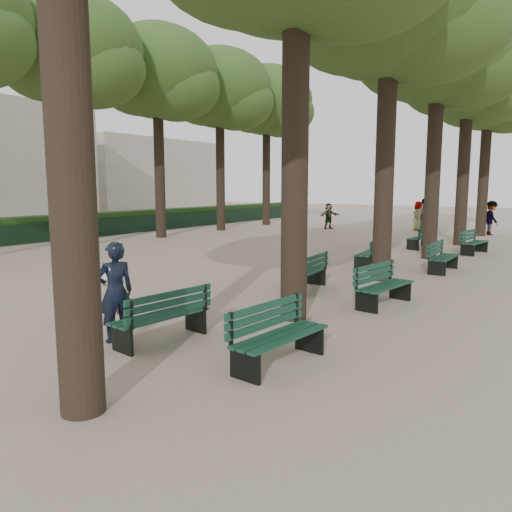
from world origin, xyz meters
The scene contains 24 objects.
ground centered at (0.00, 0.00, 0.00)m, with size 120.00×120.00×0.00m, color tan.
tree_central_3 centered at (1.50, 13.00, 7.65)m, with size 6.00×6.00×9.95m.
tree_central_4 centered at (1.50, 18.00, 7.65)m, with size 6.00×6.00×9.95m.
tree_central_5 centered at (1.50, 23.00, 7.65)m, with size 6.00×6.00×9.95m.
tree_far_2 centered at (-12.00, 8.00, 8.14)m, with size 6.00×6.00×10.45m.
tree_far_3 centered at (-12.00, 13.00, 8.14)m, with size 6.00×6.00×10.45m.
tree_far_4 centered at (-12.00, 18.00, 8.14)m, with size 6.00×6.00×10.45m.
tree_far_5 centered at (-12.00, 23.00, 8.14)m, with size 6.00×6.00×10.45m.
bench_left_0 centered at (0.37, 0.45, 0.27)m, with size 0.79×1.86×0.92m.
bench_left_1 centered at (0.37, 5.59, 0.27)m, with size 0.75×1.85×0.92m.
bench_left_2 centered at (0.37, 10.01, 0.27)m, with size 0.74×1.85×0.92m.
bench_left_3 centered at (0.37, 15.86, 0.27)m, with size 0.75×1.85×0.92m.
bench_right_0 centered at (2.63, 0.61, 0.27)m, with size 0.76×1.85×0.92m.
bench_right_1 centered at (2.63, 5.09, 0.27)m, with size 0.81×1.86×0.92m.
bench_right_2 centered at (2.63, 10.38, 0.27)m, with size 0.57×1.80×0.92m.
bench_right_3 centered at (2.63, 15.26, 0.27)m, with size 0.80×1.86×0.92m.
man_with_map centered at (-0.29, 0.05, 0.86)m, with size 0.73×0.77×1.72m.
pedestrian_e centered at (-7.05, 22.38, 0.79)m, with size 1.46×0.32×1.58m, color #262628.
pedestrian_a centered at (-1.64, 23.50, 0.95)m, with size 0.93×0.38×1.91m, color #262628.
pedestrian_d centered at (-2.18, 24.36, 0.86)m, with size 0.84×0.34×1.72m, color #262628.
pedestrian_b centered at (1.89, 23.65, 0.92)m, with size 1.19×0.37×1.84m, color #262628.
fence centered at (-15.00, 11.00, 0.45)m, with size 0.08×42.00×0.90m, color black.
hedge centered at (-15.70, 11.00, 0.60)m, with size 1.20×42.00×1.20m, color #1B4016.
building_far centered at (-33.00, 30.00, 3.50)m, with size 12.00×16.00×7.00m, color #B7B2A3.
Camera 1 is at (6.31, -5.49, 2.65)m, focal length 35.00 mm.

